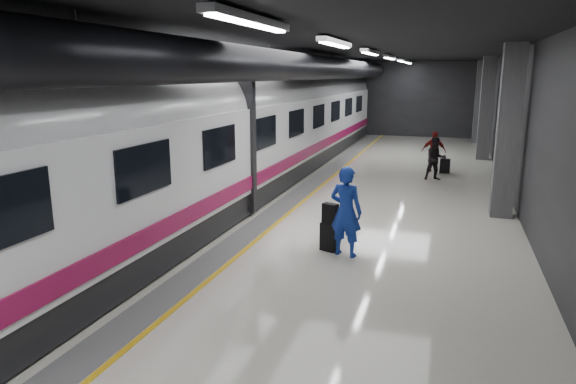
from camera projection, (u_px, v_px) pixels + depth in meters
The scene contains 9 objects.
ground at pixel (318, 221), 13.30m from camera, with size 40.00×40.00×0.00m, color beige.
platform_hall at pixel (318, 81), 13.49m from camera, with size 10.02×40.02×4.51m.
train at pixel (202, 137), 13.80m from camera, with size 3.05×38.00×4.05m.
traveler_main at pixel (346, 211), 10.59m from camera, with size 0.69×0.46×1.90m, color #162FA9.
suitcase_main at pixel (330, 237), 11.03m from camera, with size 0.38×0.24×0.62m, color black.
shoulder_bag at pixel (330, 213), 10.89m from camera, with size 0.33×0.17×0.43m, color black.
traveler_far_a at pixel (436, 159), 18.36m from camera, with size 0.75×0.59×1.55m, color black.
traveler_far_b at pixel (434, 151), 20.08m from camera, with size 0.92×0.38×1.57m, color maroon.
suitcase_far at pixel (445, 166), 19.80m from camera, with size 0.37×0.24×0.55m, color black.
Camera 1 is at (3.14, -12.43, 3.71)m, focal length 32.00 mm.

